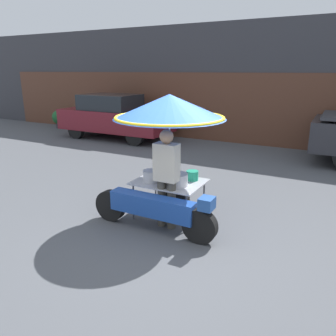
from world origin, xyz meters
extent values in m
plane|color=#4C4F54|center=(0.00, 0.00, 0.00)|extent=(36.00, 36.00, 0.00)
cube|color=#38383D|center=(0.00, 8.09, 2.02)|extent=(28.00, 2.00, 4.04)
cube|color=#563323|center=(0.00, 7.06, 1.20)|extent=(23.80, 0.06, 2.40)
cylinder|color=black|center=(0.52, -0.04, 0.27)|extent=(0.54, 0.14, 0.54)
cylinder|color=black|center=(-1.13, -0.04, 0.27)|extent=(0.54, 0.14, 0.54)
cube|color=#1E479E|center=(-0.31, -0.04, 0.43)|extent=(1.45, 0.24, 0.32)
cube|color=#234C93|center=(0.61, -0.04, 0.65)|extent=(0.20, 0.24, 0.18)
cylinder|color=black|center=(-0.31, 0.82, 0.24)|extent=(0.48, 0.14, 0.48)
cylinder|color=#515156|center=(0.19, 0.18, 0.32)|extent=(0.03, 0.03, 0.64)
cylinder|color=#515156|center=(0.19, 0.93, 0.32)|extent=(0.03, 0.03, 0.64)
cylinder|color=#515156|center=(-0.80, 0.18, 0.32)|extent=(0.03, 0.03, 0.64)
cylinder|color=#515156|center=(-0.80, 0.93, 0.32)|extent=(0.03, 0.03, 0.64)
cube|color=#B2B2B7|center=(-0.31, 0.55, 0.65)|extent=(1.16, 0.89, 0.02)
cylinder|color=#B2B2B7|center=(-0.31, 0.55, 1.19)|extent=(0.03, 0.03, 1.07)
cone|color=blue|center=(-0.31, 0.55, 1.92)|extent=(1.83, 1.83, 0.39)
torus|color=yellow|center=(-0.31, 0.55, 1.75)|extent=(1.79, 1.79, 0.05)
cylinder|color=#B7B7BC|center=(-0.57, 0.40, 0.76)|extent=(0.29, 0.29, 0.20)
cylinder|color=#B7B7BC|center=(-0.10, 0.42, 0.76)|extent=(0.37, 0.37, 0.20)
cylinder|color=#1E936B|center=(0.01, 0.80, 0.74)|extent=(0.21, 0.21, 0.17)
cylinder|color=#4C473D|center=(-0.26, 0.20, 0.40)|extent=(0.14, 0.14, 0.80)
cylinder|color=#4C473D|center=(-0.08, 0.20, 0.40)|extent=(0.14, 0.14, 0.80)
cube|color=beige|center=(-0.17, 0.20, 1.10)|extent=(0.38, 0.22, 0.60)
sphere|color=tan|center=(-0.17, 0.20, 1.51)|extent=(0.22, 0.22, 0.22)
cylinder|color=black|center=(-3.97, 5.00, 0.33)|extent=(0.65, 0.20, 0.65)
cylinder|color=black|center=(-3.97, 6.45, 0.33)|extent=(0.65, 0.20, 0.65)
cylinder|color=black|center=(-6.61, 5.00, 0.33)|extent=(0.65, 0.20, 0.65)
cylinder|color=black|center=(-6.61, 6.45, 0.33)|extent=(0.65, 0.20, 0.65)
cube|color=maroon|center=(-5.29, 5.72, 0.70)|extent=(4.25, 1.70, 0.74)
cube|color=#1E2328|center=(-5.50, 5.72, 1.35)|extent=(2.04, 1.50, 0.56)
cylinder|color=#2D2D33|center=(-8.90, 6.41, 0.11)|extent=(0.35, 0.35, 0.22)
sphere|color=#1E5B2D|center=(-8.90, 6.41, 0.48)|extent=(0.62, 0.62, 0.62)
camera|label=1|loc=(2.16, -4.13, 2.48)|focal=35.00mm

